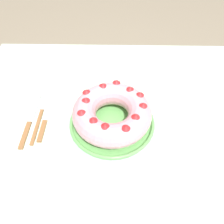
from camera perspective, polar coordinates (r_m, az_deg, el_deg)
ground_plane at (r=1.46m, az=1.00°, el=-21.76°), size 8.00×8.00×0.00m
dining_table at (r=0.86m, az=1.58°, el=-7.24°), size 1.21×1.03×0.76m
serving_dish at (r=0.78m, az=0.00°, el=-2.47°), size 0.30×0.30×0.02m
bundt_cake at (r=0.74m, az=0.00°, el=0.05°), size 0.27×0.27×0.09m
fork at (r=0.85m, az=-18.23°, el=-1.03°), size 0.02×0.22×0.01m
serving_knife at (r=0.84m, az=-20.82°, el=-2.78°), size 0.02×0.25×0.01m
cake_knife at (r=0.82m, az=-17.14°, el=-2.38°), size 0.02×0.20×0.01m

